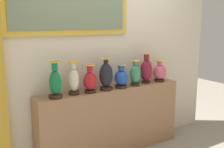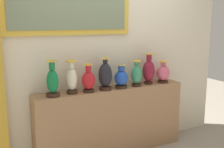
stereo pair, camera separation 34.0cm
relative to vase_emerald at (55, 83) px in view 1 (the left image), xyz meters
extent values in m
cube|color=#99704C|center=(0.77, 0.05, -0.61)|extent=(2.00, 0.28, 0.88)
cube|color=beige|center=(0.77, 0.25, 0.38)|extent=(3.63, 0.10, 2.87)
cylinder|color=#382319|center=(0.00, 0.00, -0.15)|extent=(0.15, 0.15, 0.04)
ellipsoid|color=#14723D|center=(0.00, 0.00, 0.00)|extent=(0.13, 0.13, 0.27)
cylinder|color=#14723D|center=(0.00, 0.00, 0.18)|extent=(0.06, 0.06, 0.10)
torus|color=gold|center=(0.00, 0.00, 0.23)|extent=(0.12, 0.12, 0.02)
cylinder|color=#382319|center=(0.23, 0.03, -0.15)|extent=(0.13, 0.13, 0.04)
ellipsoid|color=beige|center=(0.23, 0.03, 0.00)|extent=(0.13, 0.13, 0.26)
cylinder|color=beige|center=(0.23, 0.03, 0.17)|extent=(0.07, 0.07, 0.08)
torus|color=gold|center=(0.23, 0.03, 0.21)|extent=(0.13, 0.13, 0.02)
cylinder|color=#382319|center=(0.43, 0.00, -0.16)|extent=(0.14, 0.14, 0.03)
ellipsoid|color=red|center=(0.43, 0.00, -0.03)|extent=(0.16, 0.16, 0.22)
cylinder|color=red|center=(0.43, 0.00, 0.12)|extent=(0.07, 0.07, 0.08)
torus|color=gold|center=(0.43, 0.00, 0.16)|extent=(0.12, 0.12, 0.01)
cylinder|color=#382319|center=(0.66, 0.01, -0.15)|extent=(0.15, 0.15, 0.04)
ellipsoid|color=black|center=(0.66, 0.01, 0.01)|extent=(0.17, 0.17, 0.30)
cylinder|color=black|center=(0.66, 0.01, 0.19)|extent=(0.06, 0.06, 0.05)
torus|color=gold|center=(0.66, 0.01, 0.22)|extent=(0.11, 0.11, 0.01)
cylinder|color=#382319|center=(0.87, 0.00, -0.15)|extent=(0.15, 0.15, 0.03)
ellipsoid|color=#1E47B2|center=(0.87, 0.00, -0.04)|extent=(0.17, 0.17, 0.19)
cylinder|color=#1E47B2|center=(0.87, 0.00, 0.09)|extent=(0.08, 0.08, 0.07)
torus|color=gold|center=(0.87, 0.00, 0.13)|extent=(0.12, 0.12, 0.01)
cylinder|color=#382319|center=(1.10, 0.00, -0.16)|extent=(0.12, 0.12, 0.03)
ellipsoid|color=#388C60|center=(1.10, 0.00, -0.02)|extent=(0.15, 0.15, 0.25)
cylinder|color=#388C60|center=(1.10, 0.00, 0.13)|extent=(0.07, 0.07, 0.05)
torus|color=gold|center=(1.10, 0.00, 0.16)|extent=(0.11, 0.11, 0.02)
cylinder|color=#382319|center=(1.32, 0.04, -0.16)|extent=(0.12, 0.12, 0.03)
ellipsoid|color=maroon|center=(1.32, 0.04, 0.00)|extent=(0.16, 0.16, 0.30)
cylinder|color=maroon|center=(1.32, 0.04, 0.19)|extent=(0.07, 0.07, 0.09)
torus|color=gold|center=(1.32, 0.04, 0.23)|extent=(0.12, 0.12, 0.01)
cylinder|color=#382319|center=(1.54, 0.01, -0.16)|extent=(0.14, 0.14, 0.03)
ellipsoid|color=#CC5972|center=(1.54, 0.01, -0.04)|extent=(0.19, 0.19, 0.21)
cylinder|color=#CC5972|center=(1.54, 0.01, 0.10)|extent=(0.07, 0.07, 0.06)
torus|color=gold|center=(1.54, 0.01, 0.12)|extent=(0.12, 0.12, 0.02)
camera|label=1|loc=(-1.04, -2.77, 0.66)|focal=43.40mm
camera|label=2|loc=(-0.74, -2.93, 0.66)|focal=43.40mm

